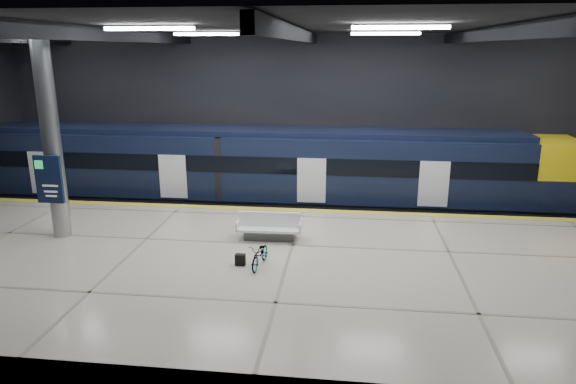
# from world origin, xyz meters

# --- Properties ---
(ground) EXTENTS (30.00, 30.00, 0.00)m
(ground) POSITION_xyz_m (0.00, 0.00, 0.00)
(ground) COLOR black
(ground) RESTS_ON ground
(room_shell) EXTENTS (30.10, 16.10, 8.05)m
(room_shell) POSITION_xyz_m (-0.00, 0.00, 5.72)
(room_shell) COLOR black
(room_shell) RESTS_ON ground
(platform) EXTENTS (30.00, 11.00, 1.10)m
(platform) POSITION_xyz_m (0.00, -2.50, 0.55)
(platform) COLOR beige
(platform) RESTS_ON ground
(safety_strip) EXTENTS (30.00, 0.40, 0.01)m
(safety_strip) POSITION_xyz_m (0.00, 2.75, 1.11)
(safety_strip) COLOR gold
(safety_strip) RESTS_ON platform
(rails) EXTENTS (30.00, 1.52, 0.16)m
(rails) POSITION_xyz_m (0.00, 5.50, 0.08)
(rails) COLOR gray
(rails) RESTS_ON ground
(train) EXTENTS (29.40, 2.84, 3.79)m
(train) POSITION_xyz_m (-0.96, 5.50, 2.06)
(train) COLOR black
(train) RESTS_ON ground
(bench) EXTENTS (2.19, 0.94, 0.96)m
(bench) POSITION_xyz_m (-0.83, -0.54, 1.44)
(bench) COLOR #595B60
(bench) RESTS_ON platform
(bicycle) EXTENTS (0.67, 1.46, 0.74)m
(bicycle) POSITION_xyz_m (-0.77, -2.81, 1.47)
(bicycle) COLOR #99999E
(bicycle) RESTS_ON platform
(pannier_bag) EXTENTS (0.30, 0.18, 0.35)m
(pannier_bag) POSITION_xyz_m (-1.37, -2.81, 1.28)
(pannier_bag) COLOR black
(pannier_bag) RESTS_ON platform
(info_column) EXTENTS (0.90, 0.78, 6.90)m
(info_column) POSITION_xyz_m (-8.00, -1.03, 4.46)
(info_column) COLOR #9EA0A5
(info_column) RESTS_ON platform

